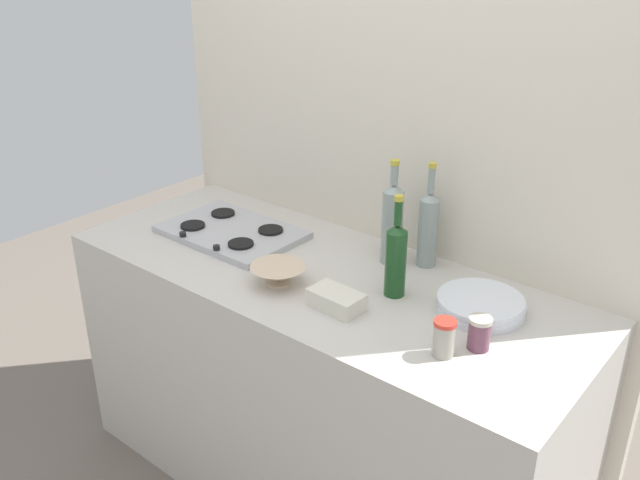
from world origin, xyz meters
name	(u,v)px	position (x,y,z in m)	size (l,w,h in m)	color
counter_block	(320,385)	(0.00, 0.00, 0.45)	(1.80, 0.70, 0.90)	beige
backsplash_panel	(389,163)	(0.00, 0.38, 1.18)	(1.90, 0.06, 2.36)	beige
stovetop_hob	(232,232)	(-0.44, 0.03, 0.91)	(0.50, 0.34, 0.04)	#B2B2B7
plate_stack	(481,305)	(0.52, 0.11, 0.92)	(0.26, 0.26, 0.05)	white
wine_bottle_leftmost	(392,222)	(0.13, 0.22, 1.05)	(0.07, 0.07, 0.36)	gray
wine_bottle_mid_left	(396,258)	(0.27, 0.04, 1.03)	(0.06, 0.06, 0.33)	#19471E
wine_bottle_mid_right	(428,227)	(0.24, 0.27, 1.04)	(0.07, 0.07, 0.36)	gray
mixing_bowl	(278,274)	(-0.06, -0.14, 0.94)	(0.18, 0.18, 0.06)	beige
butter_dish	(336,300)	(0.18, -0.14, 0.93)	(0.16, 0.10, 0.05)	silver
condiment_jar_front	(479,333)	(0.61, -0.07, 0.95)	(0.06, 0.06, 0.09)	#66384C
condiment_jar_rear	(444,338)	(0.55, -0.16, 0.95)	(0.06, 0.06, 0.11)	#9E998C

